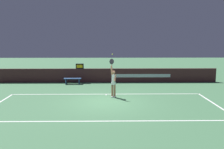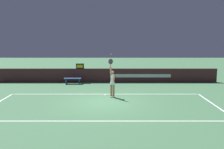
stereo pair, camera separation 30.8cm
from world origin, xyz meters
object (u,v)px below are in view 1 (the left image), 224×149
Objects in this scene: speed_display at (80,66)px; tennis_ball at (112,54)px; tennis_player at (113,81)px; courtside_bench_near at (72,80)px.

tennis_ball reaches higher than speed_display.
tennis_player is 1.76× the size of courtside_bench_near.
speed_display is at bearing 114.79° from tennis_ball.
tennis_ball is 0.05× the size of courtside_bench_near.
tennis_player is at bearing 77.79° from tennis_ball.
tennis_player is at bearing -54.76° from courtside_bench_near.
tennis_player reaches higher than speed_display.
speed_display is 0.26× the size of tennis_player.
speed_display is 9.60× the size of tennis_ball.
tennis_ball is at bearing -102.21° from tennis_player.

